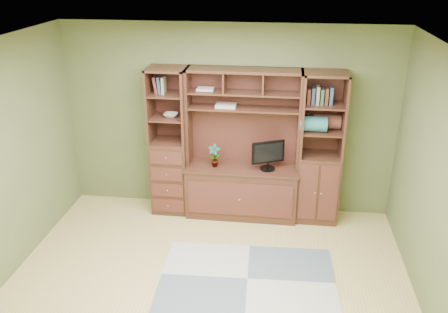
# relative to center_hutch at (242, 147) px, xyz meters

# --- Properties ---
(room) EXTENTS (4.60, 4.10, 2.64)m
(room) POSITION_rel_center_hutch_xyz_m (-0.22, -1.73, 0.28)
(room) COLOR #D2B86F
(room) RESTS_ON ground
(center_hutch) EXTENTS (1.54, 0.53, 2.05)m
(center_hutch) POSITION_rel_center_hutch_xyz_m (0.00, 0.00, 0.00)
(center_hutch) COLOR #442318
(center_hutch) RESTS_ON ground
(left_tower) EXTENTS (0.50, 0.45, 2.05)m
(left_tower) POSITION_rel_center_hutch_xyz_m (-1.00, 0.04, 0.00)
(left_tower) COLOR #442318
(left_tower) RESTS_ON ground
(right_tower) EXTENTS (0.55, 0.45, 2.05)m
(right_tower) POSITION_rel_center_hutch_xyz_m (1.02, 0.04, 0.00)
(right_tower) COLOR #442318
(right_tower) RESTS_ON ground
(rug) EXTENTS (2.02, 1.39, 0.01)m
(rug) POSITION_rel_center_hutch_xyz_m (0.21, -1.45, -1.02)
(rug) COLOR #949A99
(rug) RESTS_ON ground
(monitor) EXTENTS (0.49, 0.37, 0.55)m
(monitor) POSITION_rel_center_hutch_xyz_m (0.35, -0.03, -0.02)
(monitor) COLOR black
(monitor) RESTS_ON center_hutch
(orchid) EXTENTS (0.17, 0.11, 0.32)m
(orchid) POSITION_rel_center_hutch_xyz_m (-0.37, -0.03, -0.14)
(orchid) COLOR #A45A37
(orchid) RESTS_ON center_hutch
(magazines) EXTENTS (0.27, 0.19, 0.04)m
(magazines) POSITION_rel_center_hutch_xyz_m (-0.23, 0.09, 0.54)
(magazines) COLOR #BFB5A3
(magazines) RESTS_ON center_hutch
(bowl) EXTENTS (0.19, 0.19, 0.05)m
(bowl) POSITION_rel_center_hutch_xyz_m (-0.96, 0.04, 0.39)
(bowl) COLOR beige
(bowl) RESTS_ON left_tower
(blanket_teal) EXTENTS (0.34, 0.20, 0.20)m
(blanket_teal) POSITION_rel_center_hutch_xyz_m (0.91, -0.01, 0.36)
(blanket_teal) COLOR #2C6E74
(blanket_teal) RESTS_ON right_tower
(blanket_red) EXTENTS (0.34, 0.19, 0.19)m
(blanket_red) POSITION_rel_center_hutch_xyz_m (1.09, 0.12, 0.36)
(blanket_red) COLOR brown
(blanket_red) RESTS_ON right_tower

